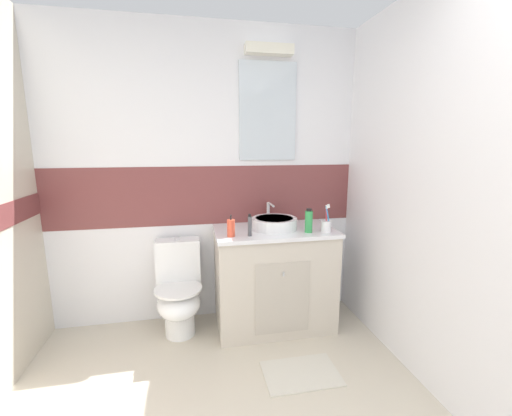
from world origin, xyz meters
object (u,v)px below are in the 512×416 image
Objects in this scene: toothbrush_cup at (326,225)px; mouthwash_bottle at (309,221)px; sink_basin at (274,223)px; toothpaste_tube_upright at (250,226)px; soap_dispenser at (231,228)px; toilet at (179,291)px.

mouthwash_bottle is at bearing 175.33° from toothbrush_cup.
toothbrush_cup is at bearing -25.48° from sink_basin.
sink_basin is 2.46× the size of toothpaste_tube_upright.
soap_dispenser is at bearing 179.11° from toothbrush_cup.
toothpaste_tube_upright is at bearing -142.01° from sink_basin.
toilet is 4.54× the size of toothpaste_tube_upright.
sink_basin is at bearing -1.24° from toilet.
mouthwash_bottle is at bearing 2.04° from toothpaste_tube_upright.
soap_dispenser is 0.89× the size of mouthwash_bottle.
mouthwash_bottle is (0.24, -0.17, 0.04)m from sink_basin.
toilet is (-0.79, 0.02, -0.54)m from sink_basin.
toilet is at bearing 178.76° from sink_basin.
sink_basin reaches higher than soap_dispenser.
soap_dispenser is 0.61m from mouthwash_bottle.
toothbrush_cup is at bearing -4.67° from mouthwash_bottle.
sink_basin is 0.29m from mouthwash_bottle.
toothbrush_cup is 0.62m from toothpaste_tube_upright.
toothpaste_tube_upright is (-0.62, -0.01, 0.03)m from toothbrush_cup.
toothpaste_tube_upright reaches higher than toilet.
soap_dispenser and toothpaste_tube_upright have the same top height.
toilet is 0.72m from soap_dispenser.
toothbrush_cup reaches higher than soap_dispenser.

